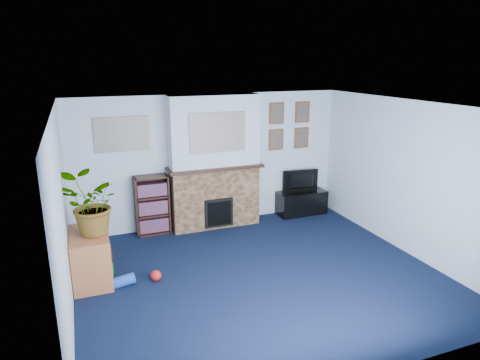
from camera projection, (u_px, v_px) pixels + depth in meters
name	position (u px, v px, depth m)	size (l,w,h in m)	color
floor	(260.00, 275.00, 6.13)	(5.00, 4.50, 0.01)	black
ceiling	(262.00, 106.00, 5.47)	(5.00, 4.50, 0.01)	white
wall_back	(211.00, 160.00, 7.82)	(5.00, 0.04, 2.40)	silver
wall_front	(363.00, 268.00, 3.78)	(5.00, 0.04, 2.40)	silver
wall_left	(63.00, 219.00, 4.93)	(0.04, 4.50, 2.40)	silver
wall_right	(407.00, 178.00, 6.67)	(0.04, 4.50, 2.40)	silver
chimney_breast	(215.00, 164.00, 7.64)	(1.72, 0.50, 2.40)	brown
collage_main	(218.00, 132.00, 7.29)	(1.00, 0.03, 0.68)	gray
collage_left	(122.00, 134.00, 7.11)	(0.90, 0.03, 0.58)	gray
portrait_tl	(277.00, 113.00, 8.03)	(0.30, 0.03, 0.40)	brown
portrait_tr	(302.00, 112.00, 8.22)	(0.30, 0.03, 0.40)	brown
portrait_bl	(276.00, 140.00, 8.17)	(0.30, 0.03, 0.40)	brown
portrait_br	(301.00, 138.00, 8.36)	(0.30, 0.03, 0.40)	brown
tv_stand	(301.00, 203.00, 8.51)	(0.97, 0.41, 0.46)	black
television	(302.00, 181.00, 8.41)	(0.73, 0.10, 0.42)	black
bookshelf	(152.00, 206.00, 7.49)	(0.58, 0.28, 1.05)	black
sideboard	(90.00, 257.00, 5.90)	(0.50, 0.90, 0.70)	#A75D35
potted_plant	(89.00, 205.00, 5.66)	(0.76, 0.66, 0.84)	#26661E
mantel_clock	(212.00, 162.00, 7.57)	(0.10, 0.06, 0.14)	gold
mantel_candle	(234.00, 160.00, 7.71)	(0.05, 0.05, 0.15)	#B2BFC6
mantel_teddy	(187.00, 165.00, 7.41)	(0.13, 0.13, 0.13)	gray
mantel_can	(254.00, 159.00, 7.85)	(0.06, 0.06, 0.11)	red
green_crate	(99.00, 272.00, 5.93)	(0.35, 0.28, 0.28)	#198C26
toy_ball	(156.00, 275.00, 5.95)	(0.15, 0.15, 0.15)	red
toy_block	(87.00, 265.00, 6.20)	(0.18, 0.18, 0.22)	red
toy_tube	(123.00, 281.00, 5.82)	(0.15, 0.15, 0.33)	blue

